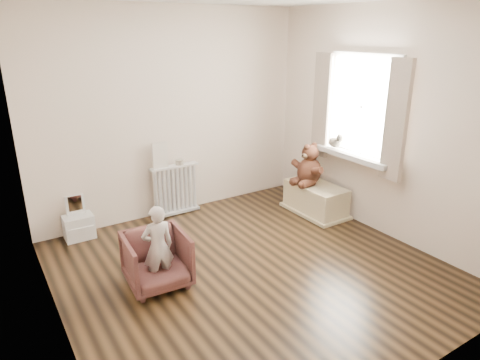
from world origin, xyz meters
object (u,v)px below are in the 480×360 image
armchair (157,260)px  plush_cat (335,140)px  teddy_bear (310,163)px  radiator (175,186)px  child (158,247)px  toy_bench (316,198)px  toy_vanity (77,216)px

armchair → plush_cat: (2.56, 0.35, 0.74)m
plush_cat → teddy_bear: bearing=124.0°
radiator → child: child is taller
teddy_bear → plush_cat: (0.19, -0.24, 0.33)m
radiator → toy_bench: (1.58, -0.94, -0.19)m
child → toy_bench: (2.42, 0.54, -0.22)m
toy_vanity → toy_bench: toy_vanity is taller
armchair → radiator: bearing=63.7°
radiator → plush_cat: bearing=-32.1°
plush_cat → child: bearing=-176.0°
toy_vanity → plush_cat: plush_cat is taller
radiator → plush_cat: (1.72, -1.08, 0.61)m
toy_vanity → armchair: 1.46m
radiator → toy_vanity: size_ratio=1.30×
plush_cat → toy_vanity: bearing=155.7°
radiator → teddy_bear: (1.53, -0.84, 0.28)m
toy_bench → toy_vanity: bearing=162.2°
child → armchair: bearing=-85.9°
radiator → armchair: radiator is taller
armchair → child: size_ratio=0.71×
armchair → toy_bench: 2.47m
armchair → teddy_bear: bearing=18.0°
toy_vanity → armchair: toy_vanity is taller
radiator → armchair: size_ratio=1.17×
child → toy_bench: child is taller
armchair → toy_bench: armchair is taller
radiator → toy_vanity: radiator is taller
toy_bench → plush_cat: bearing=-45.2°
armchair → child: (0.00, -0.05, 0.16)m
child → radiator: bearing=-115.5°
radiator → child: (-0.84, -1.48, 0.03)m
child → toy_bench: 2.49m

